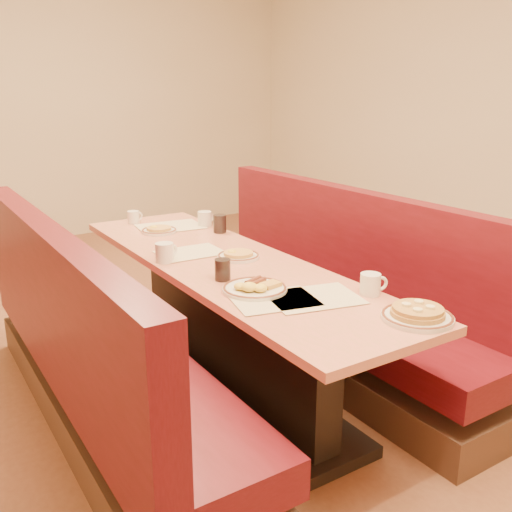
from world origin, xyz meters
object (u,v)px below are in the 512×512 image
diner_table (227,327)px  soda_tumbler_mid (220,224)px  booth_right (330,303)px  coffee_mug_d (134,217)px  booth_left (95,362)px  coffee_mug_b (165,252)px  pancake_plate (417,315)px  coffee_mug_c (205,218)px  eggs_plate (255,288)px  soda_tumbler_near (223,270)px  coffee_mug_a (371,284)px

diner_table → soda_tumbler_mid: bearing=63.7°
booth_right → coffee_mug_d: (-0.82, 1.10, 0.43)m
booth_left → coffee_mug_b: (0.46, 0.16, 0.44)m
pancake_plate → coffee_mug_c: bearing=88.6°
soda_tumbler_mid → booth_left: bearing=-150.8°
pancake_plate → coffee_mug_b: bearing=112.1°
booth_right → diner_table: bearing=180.0°
booth_left → booth_right: same height
eggs_plate → booth_right: bearing=29.2°
diner_table → eggs_plate: eggs_plate is taller
booth_left → soda_tumbler_mid: 1.24m
coffee_mug_b → soda_tumbler_near: size_ratio=1.29×
booth_right → eggs_plate: (-0.86, -0.48, 0.41)m
coffee_mug_a → coffee_mug_d: 1.93m
booth_left → coffee_mug_c: booth_left is taller
pancake_plate → soda_tumbler_mid: 1.67m
coffee_mug_b → soda_tumbler_near: bearing=-92.6°
soda_tumbler_near → booth_left: bearing=155.1°
eggs_plate → soda_tumbler_near: soda_tumbler_near is taller
coffee_mug_a → soda_tumbler_mid: 1.35m
pancake_plate → coffee_mug_b: coffee_mug_b is taller
booth_left → soda_tumbler_near: booth_left is taller
diner_table → coffee_mug_c: 0.93m
coffee_mug_c → soda_tumbler_mid: (-0.00, -0.21, 0.01)m
booth_right → eggs_plate: 1.07m
eggs_plate → soda_tumbler_mid: 1.12m
booth_left → soda_tumbler_near: bearing=-24.9°
coffee_mug_b → soda_tumbler_mid: soda_tumbler_mid is taller
booth_left → pancake_plate: size_ratio=8.82×
soda_tumbler_mid → eggs_plate: bearing=-111.3°
coffee_mug_d → pancake_plate: bearing=-92.9°
eggs_plate → coffee_mug_c: (0.41, 1.25, 0.03)m
diner_table → coffee_mug_a: coffee_mug_a is taller
coffee_mug_c → soda_tumbler_near: 1.13m
diner_table → eggs_plate: bearing=-105.0°
coffee_mug_b → coffee_mug_d: bearing=61.7°
booth_right → coffee_mug_c: (-0.45, 0.77, 0.44)m
booth_right → coffee_mug_b: size_ratio=18.65×
diner_table → coffee_mug_a: (0.28, -0.79, 0.43)m
coffee_mug_a → eggs_plate: bearing=163.3°
soda_tumbler_near → soda_tumbler_mid: 0.94m
pancake_plate → coffee_mug_c: 1.87m
diner_table → coffee_mug_b: 0.53m
coffee_mug_b → coffee_mug_d: 0.96m
booth_right → coffee_mug_d: booth_right is taller
coffee_mug_b → coffee_mug_c: bearing=30.7°
diner_table → soda_tumbler_near: soda_tumbler_near is taller
coffee_mug_b → soda_tumbler_mid: 0.69m
booth_left → soda_tumbler_mid: (1.01, 0.57, 0.44)m
booth_left → coffee_mug_a: (1.02, -0.79, 0.44)m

